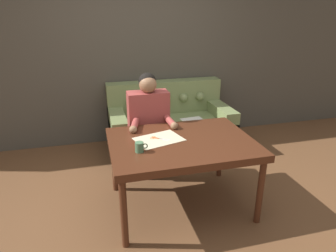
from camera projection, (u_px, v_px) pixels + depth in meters
ground_plane at (167, 205)px, 3.09m from camera, size 16.00×16.00×0.00m
wall_back at (135, 53)px, 4.28m from camera, size 8.00×0.06×2.60m
dining_table at (181, 147)px, 2.87m from camera, size 1.36×1.01×0.72m
couch at (169, 126)px, 4.32m from camera, size 1.69×0.91×0.91m
person at (149, 126)px, 3.43m from camera, size 0.51×0.56×1.25m
pattern_paper_main at (159, 139)px, 2.87m from camera, size 0.50×0.42×0.00m
scissors at (157, 138)px, 2.88m from camera, size 0.19×0.16×0.01m
mug at (140, 147)px, 2.60m from camera, size 0.11×0.08×0.09m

